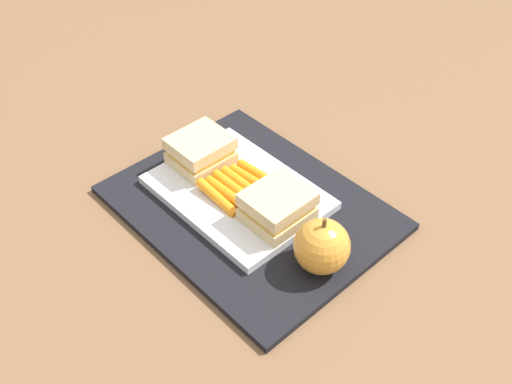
{
  "coord_description": "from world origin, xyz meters",
  "views": [
    {
      "loc": [
        0.44,
        -0.39,
        0.58
      ],
      "look_at": [
        0.01,
        0.0,
        0.04
      ],
      "focal_mm": 41.97,
      "sensor_mm": 36.0,
      "label": 1
    }
  ],
  "objects_px": {
    "sandwich_half_left": "(201,151)",
    "sandwich_half_right": "(277,207)",
    "carrot_sticks_bundle": "(238,185)",
    "food_tray": "(238,192)",
    "apple": "(322,246)"
  },
  "relations": [
    {
      "from": "sandwich_half_left",
      "to": "sandwich_half_right",
      "type": "xyz_separation_m",
      "value": [
        0.16,
        0.0,
        0.0
      ]
    },
    {
      "from": "food_tray",
      "to": "sandwich_half_right",
      "type": "distance_m",
      "value": 0.08
    },
    {
      "from": "carrot_sticks_bundle",
      "to": "apple",
      "type": "distance_m",
      "value": 0.16
    },
    {
      "from": "food_tray",
      "to": "sandwich_half_right",
      "type": "relative_size",
      "value": 2.88
    },
    {
      "from": "food_tray",
      "to": "carrot_sticks_bundle",
      "type": "bearing_deg",
      "value": 26.01
    },
    {
      "from": "sandwich_half_right",
      "to": "apple",
      "type": "height_order",
      "value": "apple"
    },
    {
      "from": "sandwich_half_right",
      "to": "carrot_sticks_bundle",
      "type": "bearing_deg",
      "value": 179.85
    },
    {
      "from": "sandwich_half_right",
      "to": "food_tray",
      "type": "bearing_deg",
      "value": 180.0
    },
    {
      "from": "food_tray",
      "to": "apple",
      "type": "distance_m",
      "value": 0.17
    },
    {
      "from": "sandwich_half_left",
      "to": "sandwich_half_right",
      "type": "height_order",
      "value": "same"
    },
    {
      "from": "sandwich_half_right",
      "to": "apple",
      "type": "xyz_separation_m",
      "value": [
        0.09,
        -0.01,
        0.0
      ]
    },
    {
      "from": "carrot_sticks_bundle",
      "to": "food_tray",
      "type": "bearing_deg",
      "value": -153.99
    },
    {
      "from": "food_tray",
      "to": "carrot_sticks_bundle",
      "type": "height_order",
      "value": "carrot_sticks_bundle"
    },
    {
      "from": "carrot_sticks_bundle",
      "to": "sandwich_half_right",
      "type": "bearing_deg",
      "value": -0.15
    },
    {
      "from": "food_tray",
      "to": "sandwich_half_right",
      "type": "height_order",
      "value": "sandwich_half_right"
    }
  ]
}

